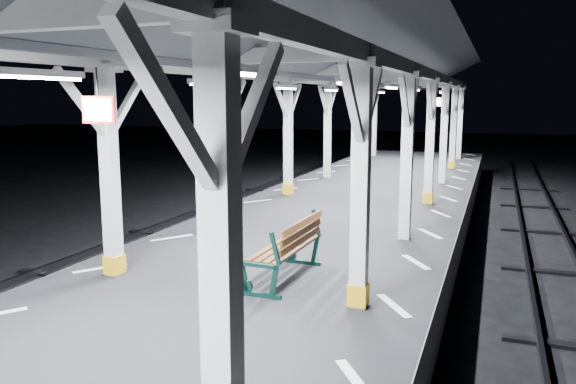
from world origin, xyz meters
The scene contains 4 objects.
platform centered at (0.00, 0.00, 0.50)m, with size 6.00×50.00×1.00m, color black.
hazard_stripes_right centered at (2.45, 0.00, 1.00)m, with size 1.00×48.00×0.01m, color silver.
canopy centered at (0.00, -0.02, 4.56)m, with size 5.40×49.00×4.65m.
bench_mid centered at (0.73, 2.74, 1.53)m, with size 0.73×1.84×0.99m.
Camera 1 is at (3.65, -5.17, 3.82)m, focal length 35.00 mm.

